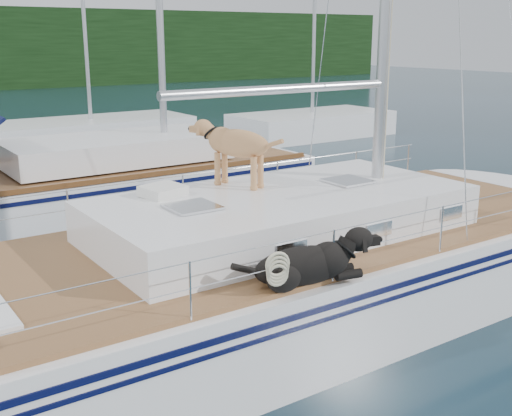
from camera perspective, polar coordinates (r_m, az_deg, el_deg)
ground at (r=8.94m, az=-1.95°, el=-10.71°), size 120.00×120.00×0.00m
main_sailboat at (r=8.71m, az=-1.47°, el=-6.55°), size 12.00×3.93×14.01m
neighbor_sailboat at (r=14.47m, az=-16.14°, el=1.43°), size 11.00×3.50×13.30m
bg_boat_center at (r=24.51m, az=-14.41°, el=6.51°), size 7.20×3.00×11.65m
bg_boat_east at (r=25.88m, az=4.99°, el=7.37°), size 6.40×3.00×11.65m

